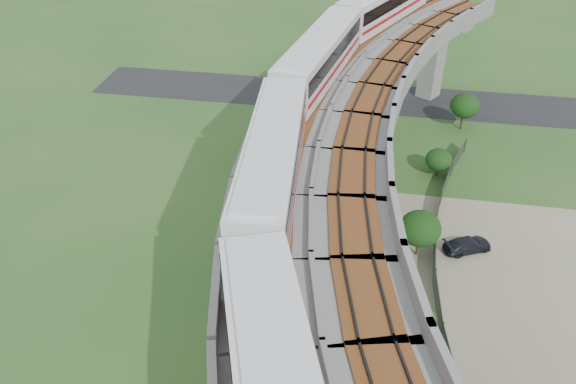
% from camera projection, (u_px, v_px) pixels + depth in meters
% --- Properties ---
extents(ground, '(160.00, 160.00, 0.00)m').
position_uv_depth(ground, '(315.00, 270.00, 41.04)').
color(ground, '#2A5321').
rests_on(ground, ground).
extents(dirt_lot, '(18.00, 26.00, 0.04)m').
position_uv_depth(dirt_lot, '(519.00, 314.00, 37.49)').
color(dirt_lot, gray).
rests_on(dirt_lot, ground).
extents(asphalt_road, '(60.00, 8.00, 0.03)m').
position_uv_depth(asphalt_road, '(348.00, 96.00, 65.31)').
color(asphalt_road, '#232326').
rests_on(asphalt_road, ground).
extents(viaduct, '(19.58, 73.98, 11.40)m').
position_uv_depth(viaduct, '(379.00, 171.00, 35.34)').
color(viaduct, '#99968E').
rests_on(viaduct, ground).
extents(metro_train, '(11.44, 61.31, 3.64)m').
position_uv_depth(metro_train, '(330.00, 108.00, 35.42)').
color(metro_train, white).
rests_on(metro_train, ground).
extents(fence, '(3.87, 38.73, 1.50)m').
position_uv_depth(fence, '(453.00, 278.00, 39.27)').
color(fence, '#2D382D').
rests_on(fence, ground).
extents(tree_0, '(2.95, 2.95, 3.94)m').
position_uv_depth(tree_0, '(465.00, 106.00, 57.28)').
color(tree_0, '#382314').
rests_on(tree_0, ground).
extents(tree_1, '(2.40, 2.40, 2.66)m').
position_uv_depth(tree_1, '(439.00, 160.00, 50.60)').
color(tree_1, '#382314').
rests_on(tree_1, ground).
extents(tree_2, '(3.06, 3.06, 3.83)m').
position_uv_depth(tree_2, '(420.00, 229.00, 41.03)').
color(tree_2, '#382314').
rests_on(tree_2, ground).
extents(tree_3, '(1.84, 1.84, 2.40)m').
position_uv_depth(tree_3, '(422.00, 318.00, 35.09)').
color(tree_3, '#382314').
rests_on(tree_3, ground).
extents(car_dark, '(4.05, 3.01, 1.09)m').
position_uv_depth(car_dark, '(467.00, 245.00, 42.52)').
color(car_dark, black).
rests_on(car_dark, dirt_lot).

